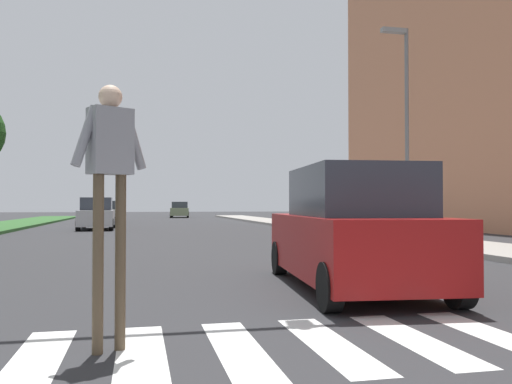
% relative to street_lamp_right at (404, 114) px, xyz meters
% --- Properties ---
extents(ground_plane, '(140.00, 140.00, 0.00)m').
position_rel_street_lamp_right_xyz_m(ground_plane, '(-8.29, 11.46, -4.59)').
color(ground_plane, '#2D2D30').
extents(crosswalk, '(5.85, 2.20, 0.01)m').
position_rel_street_lamp_right_xyz_m(crosswalk, '(-8.29, -12.23, -4.59)').
color(crosswalk, silver).
rests_on(crosswalk, ground_plane).
extents(sidewalk_right, '(3.00, 64.00, 0.15)m').
position_rel_street_lamp_right_xyz_m(sidewalk_right, '(0.60, 9.46, -4.52)').
color(sidewalk_right, '#9E9991').
rests_on(sidewalk_right, ground_plane).
extents(street_lamp_right, '(1.02, 0.24, 7.50)m').
position_rel_street_lamp_right_xyz_m(street_lamp_right, '(0.00, 0.00, 0.00)').
color(street_lamp_right, slate).
rests_on(street_lamp_right, sidewalk_right).
extents(pedestrian_performer, '(0.70, 0.42, 2.49)m').
position_rel_street_lamp_right_xyz_m(pedestrian_performer, '(-9.48, -12.06, -2.93)').
color(pedestrian_performer, brown).
rests_on(pedestrian_performer, ground_plane).
extents(suv_crossing, '(2.33, 4.75, 1.97)m').
position_rel_street_lamp_right_xyz_m(suv_crossing, '(-5.82, -9.11, -3.66)').
color(suv_crossing, maroon).
rests_on(suv_crossing, ground_plane).
extents(sedan_midblock, '(1.92, 4.32, 1.74)m').
position_rel_street_lamp_right_xyz_m(sedan_midblock, '(-11.45, 12.89, -3.79)').
color(sedan_midblock, '#B7B7BC').
rests_on(sedan_midblock, ground_plane).
extents(sedan_distant, '(1.92, 4.26, 1.63)m').
position_rel_street_lamp_right_xyz_m(sedan_distant, '(-11.70, 23.86, -3.84)').
color(sedan_distant, gray).
rests_on(sedan_distant, ground_plane).
extents(sedan_far_horizon, '(2.29, 4.67, 1.64)m').
position_rel_street_lamp_right_xyz_m(sedan_far_horizon, '(-5.03, 38.64, -3.83)').
color(sedan_far_horizon, gray).
rests_on(sedan_far_horizon, ground_plane).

